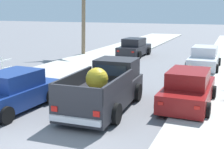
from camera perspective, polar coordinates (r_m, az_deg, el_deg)
sidewalk_left at (r=20.85m, az=-7.00°, el=1.51°), size 4.89×60.00×0.12m
curb_left at (r=20.37m, az=-4.43°, el=1.29°), size 0.16×60.00×0.10m
curb_right at (r=18.30m, az=19.86°, el=-0.68°), size 0.16×60.00×0.10m
pickup_truck at (r=12.09m, az=-1.23°, el=-2.67°), size 2.37×5.29×1.84m
car_left_near at (r=12.68m, az=14.33°, el=-2.77°), size 2.08×4.28×1.54m
car_right_near at (r=12.52m, az=-18.38°, el=-3.22°), size 2.18×4.33×1.54m
car_left_mid at (r=25.84m, az=4.25°, el=5.11°), size 2.13×4.30×1.54m
car_right_mid at (r=20.90m, az=17.16°, el=2.90°), size 2.04×4.27×1.54m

